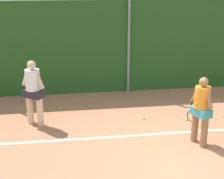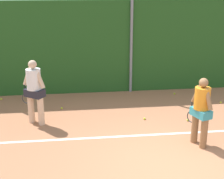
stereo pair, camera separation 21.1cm
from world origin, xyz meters
name	(u,v)px [view 2 (the right image)]	position (x,y,z in m)	size (l,w,h in m)	color
ground_plane	(153,134)	(0.00, 1.54, 0.00)	(26.73, 26.73, 0.00)	#B2704C
hedge_fence_backdrop	(130,47)	(0.00, 5.25, 1.64)	(17.38, 0.25, 3.28)	#23511E
fence_post_center	(131,42)	(0.00, 5.08, 1.83)	(0.10, 0.10, 3.66)	gray
court_baseline_paint	(153,135)	(0.00, 1.47, 0.00)	(12.70, 0.10, 0.01)	white
player_foreground_near	(201,108)	(0.99, 0.80, 0.98)	(0.45, 0.75, 1.75)	#8C603D
player_midcourt	(34,89)	(-3.17, 2.62, 1.05)	(0.74, 0.58, 1.87)	beige
tennis_ball_0	(193,102)	(1.88, 3.66, 0.03)	(0.07, 0.07, 0.07)	#CCDB33
tennis_ball_3	(221,102)	(2.79, 3.51, 0.03)	(0.07, 0.07, 0.07)	#CCDB33
tennis_ball_4	(1,99)	(-4.56, 4.72, 0.03)	(0.07, 0.07, 0.07)	#CCDB33
tennis_ball_5	(188,120)	(1.22, 2.23, 0.03)	(0.07, 0.07, 0.07)	#CCDB33
tennis_ball_6	(202,104)	(2.14, 3.47, 0.03)	(0.07, 0.07, 0.07)	#CCDB33
tennis_ball_7	(174,94)	(1.52, 4.56, 0.03)	(0.07, 0.07, 0.07)	#CCDB33
tennis_ball_8	(62,108)	(-2.48, 3.62, 0.03)	(0.07, 0.07, 0.07)	#CCDB33
tennis_ball_9	(145,119)	(-0.02, 2.49, 0.03)	(0.07, 0.07, 0.07)	#CCDB33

